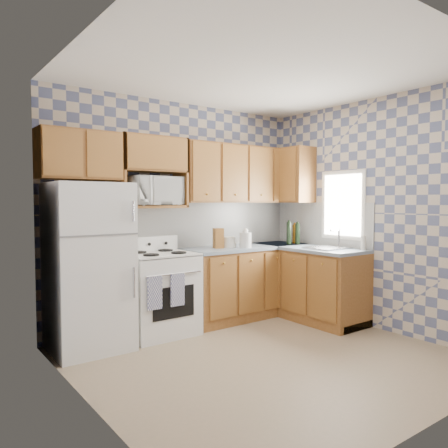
# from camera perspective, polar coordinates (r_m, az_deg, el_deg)

# --- Properties ---
(floor) EXTENTS (3.40, 3.40, 0.00)m
(floor) POSITION_cam_1_polar(r_m,az_deg,el_deg) (4.39, 5.56, -16.97)
(floor) COLOR #837256
(floor) RESTS_ON ground
(back_wall) EXTENTS (3.40, 0.02, 2.70)m
(back_wall) POSITION_cam_1_polar(r_m,az_deg,el_deg) (5.42, -5.79, 1.42)
(back_wall) COLOR slate
(back_wall) RESTS_ON ground
(right_wall) EXTENTS (0.02, 3.20, 2.70)m
(right_wall) POSITION_cam_1_polar(r_m,az_deg,el_deg) (5.42, 19.09, 1.27)
(right_wall) COLOR slate
(right_wall) RESTS_ON ground
(backsplash_back) EXTENTS (2.60, 0.02, 0.56)m
(backsplash_back) POSITION_cam_1_polar(r_m,az_deg,el_deg) (5.64, -2.23, -0.04)
(backsplash_back) COLOR white
(backsplash_back) RESTS_ON back_wall
(backsplash_right) EXTENTS (0.02, 1.60, 0.56)m
(backsplash_right) POSITION_cam_1_polar(r_m,az_deg,el_deg) (5.91, 12.59, 0.03)
(backsplash_right) COLOR white
(backsplash_right) RESTS_ON right_wall
(refrigerator) EXTENTS (0.75, 0.70, 1.68)m
(refrigerator) POSITION_cam_1_polar(r_m,az_deg,el_deg) (4.61, -17.27, -5.35)
(refrigerator) COLOR white
(refrigerator) RESTS_ON floor
(stove_body) EXTENTS (0.76, 0.65, 0.90)m
(stove_body) POSITION_cam_1_polar(r_m,az_deg,el_deg) (5.02, -8.48, -9.09)
(stove_body) COLOR white
(stove_body) RESTS_ON floor
(cooktop) EXTENTS (0.76, 0.65, 0.02)m
(cooktop) POSITION_cam_1_polar(r_m,az_deg,el_deg) (4.94, -8.52, -3.93)
(cooktop) COLOR silver
(cooktop) RESTS_ON stove_body
(backguard) EXTENTS (0.76, 0.08, 0.17)m
(backguard) POSITION_cam_1_polar(r_m,az_deg,el_deg) (5.18, -9.96, -2.57)
(backguard) COLOR white
(backguard) RESTS_ON cooktop
(dish_towel_left) EXTENTS (0.16, 0.02, 0.35)m
(dish_towel_left) POSITION_cam_1_polar(r_m,az_deg,el_deg) (4.59, -9.05, -8.87)
(dish_towel_left) COLOR navy
(dish_towel_left) RESTS_ON stove_body
(dish_towel_right) EXTENTS (0.16, 0.02, 0.35)m
(dish_towel_right) POSITION_cam_1_polar(r_m,az_deg,el_deg) (4.72, -6.10, -8.53)
(dish_towel_right) COLOR navy
(dish_towel_right) RESTS_ON stove_body
(base_cabinets_back) EXTENTS (1.75, 0.60, 0.88)m
(base_cabinets_back) POSITION_cam_1_polar(r_m,az_deg,el_deg) (5.75, 2.97, -7.61)
(base_cabinets_back) COLOR brown
(base_cabinets_back) RESTS_ON floor
(base_cabinets_right) EXTENTS (0.60, 1.60, 0.88)m
(base_cabinets_right) POSITION_cam_1_polar(r_m,az_deg,el_deg) (5.78, 10.60, -7.60)
(base_cabinets_right) COLOR brown
(base_cabinets_right) RESTS_ON floor
(countertop_back) EXTENTS (1.77, 0.63, 0.04)m
(countertop_back) POSITION_cam_1_polar(r_m,az_deg,el_deg) (5.68, 3.01, -3.05)
(countertop_back) COLOR slate
(countertop_back) RESTS_ON base_cabinets_back
(countertop_right) EXTENTS (0.63, 1.60, 0.04)m
(countertop_right) POSITION_cam_1_polar(r_m,az_deg,el_deg) (5.71, 10.62, -3.07)
(countertop_right) COLOR slate
(countertop_right) RESTS_ON base_cabinets_right
(upper_cabinets_back) EXTENTS (1.75, 0.33, 0.74)m
(upper_cabinets_back) POSITION_cam_1_polar(r_m,az_deg,el_deg) (5.77, 2.14, 6.49)
(upper_cabinets_back) COLOR brown
(upper_cabinets_back) RESTS_ON back_wall
(upper_cabinets_fridge) EXTENTS (0.82, 0.33, 0.50)m
(upper_cabinets_fridge) POSITION_cam_1_polar(r_m,az_deg,el_deg) (4.75, -18.40, 8.54)
(upper_cabinets_fridge) COLOR brown
(upper_cabinets_fridge) RESTS_ON back_wall
(upper_cabinets_right) EXTENTS (0.33, 0.70, 0.74)m
(upper_cabinets_right) POSITION_cam_1_polar(r_m,az_deg,el_deg) (6.10, 8.48, 6.27)
(upper_cabinets_right) COLOR brown
(upper_cabinets_right) RESTS_ON right_wall
(microwave_shelf) EXTENTS (0.80, 0.33, 0.03)m
(microwave_shelf) POSITION_cam_1_polar(r_m,az_deg,el_deg) (5.05, -9.42, 2.24)
(microwave_shelf) COLOR brown
(microwave_shelf) RESTS_ON back_wall
(microwave) EXTENTS (0.65, 0.48, 0.33)m
(microwave) POSITION_cam_1_polar(r_m,az_deg,el_deg) (5.08, -9.26, 4.28)
(microwave) COLOR white
(microwave) RESTS_ON microwave_shelf
(sink) EXTENTS (0.48, 0.40, 0.03)m
(sink) POSITION_cam_1_polar(r_m,az_deg,el_deg) (5.48, 13.34, -3.09)
(sink) COLOR #B7B7BC
(sink) RESTS_ON countertop_right
(window) EXTENTS (0.02, 0.66, 0.86)m
(window) POSITION_cam_1_polar(r_m,az_deg,el_deg) (5.67, 15.26, 2.41)
(window) COLOR white
(window) RESTS_ON right_wall
(bottle_0) EXTENTS (0.07, 0.07, 0.30)m
(bottle_0) POSITION_cam_1_polar(r_m,az_deg,el_deg) (5.92, 8.49, -1.20)
(bottle_0) COLOR black
(bottle_0) RESTS_ON countertop_back
(bottle_1) EXTENTS (0.07, 0.07, 0.28)m
(bottle_1) POSITION_cam_1_polar(r_m,az_deg,el_deg) (5.95, 9.58, -1.28)
(bottle_1) COLOR black
(bottle_1) RESTS_ON countertop_back
(bottle_2) EXTENTS (0.07, 0.07, 0.26)m
(bottle_2) POSITION_cam_1_polar(r_m,az_deg,el_deg) (6.05, 9.22, -1.30)
(bottle_2) COLOR #5F3609
(bottle_2) RESTS_ON countertop_back
(knife_block) EXTENTS (0.14, 0.14, 0.25)m
(knife_block) POSITION_cam_1_polar(r_m,az_deg,el_deg) (5.37, -0.75, -1.87)
(knife_block) COLOR brown
(knife_block) RESTS_ON countertop_back
(electric_kettle) EXTENTS (0.15, 0.15, 0.19)m
(electric_kettle) POSITION_cam_1_polar(r_m,az_deg,el_deg) (5.44, 2.82, -2.11)
(electric_kettle) COLOR white
(electric_kettle) RESTS_ON countertop_back
(food_containers) EXTENTS (0.20, 0.20, 0.13)m
(food_containers) POSITION_cam_1_polar(r_m,az_deg,el_deg) (5.46, 0.57, -2.38)
(food_containers) COLOR silver
(food_containers) RESTS_ON countertop_back
(soap_bottle) EXTENTS (0.06, 0.06, 0.17)m
(soap_bottle) POSITION_cam_1_polar(r_m,az_deg,el_deg) (5.43, 17.75, -2.36)
(soap_bottle) COLOR silver
(soap_bottle) RESTS_ON countertop_right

